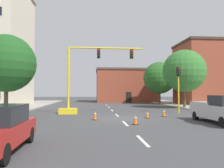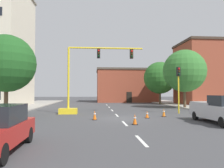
# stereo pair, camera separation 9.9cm
# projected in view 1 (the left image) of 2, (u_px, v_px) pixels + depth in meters

# --- Properties ---
(ground_plane) EXTENTS (160.00, 160.00, 0.00)m
(ground_plane) POSITION_uv_depth(u_px,v_px,m) (120.00, 118.00, 18.56)
(ground_plane) COLOR #424244
(sidewalk_left) EXTENTS (6.00, 56.00, 0.14)m
(sidewalk_left) POSITION_uv_depth(u_px,v_px,m) (3.00, 111.00, 25.47)
(sidewalk_left) COLOR #9E998E
(sidewalk_left) RESTS_ON ground_plane
(sidewalk_right) EXTENTS (6.00, 56.00, 0.14)m
(sidewalk_right) POSITION_uv_depth(u_px,v_px,m) (213.00, 109.00, 27.60)
(sidewalk_right) COLOR #B2ADA3
(sidewalk_right) RESTS_ON ground_plane
(lane_stripe_seg_1) EXTENTS (0.16, 2.40, 0.01)m
(lane_stripe_seg_1) POSITION_uv_depth(u_px,v_px,m) (143.00, 141.00, 10.10)
(lane_stripe_seg_1) COLOR silver
(lane_stripe_seg_1) RESTS_ON ground_plane
(lane_stripe_seg_2) EXTENTS (0.16, 2.40, 0.01)m
(lane_stripe_seg_2) POSITION_uv_depth(u_px,v_px,m) (125.00, 123.00, 15.58)
(lane_stripe_seg_2) COLOR silver
(lane_stripe_seg_2) RESTS_ON ground_plane
(lane_stripe_seg_3) EXTENTS (0.16, 2.40, 0.01)m
(lane_stripe_seg_3) POSITION_uv_depth(u_px,v_px,m) (117.00, 115.00, 21.05)
(lane_stripe_seg_3) COLOR silver
(lane_stripe_seg_3) RESTS_ON ground_plane
(lane_stripe_seg_4) EXTENTS (0.16, 2.40, 0.01)m
(lane_stripe_seg_4) POSITION_uv_depth(u_px,v_px,m) (112.00, 110.00, 26.53)
(lane_stripe_seg_4) COLOR silver
(lane_stripe_seg_4) RESTS_ON ground_plane
(lane_stripe_seg_5) EXTENTS (0.16, 2.40, 0.01)m
(lane_stripe_seg_5) POSITION_uv_depth(u_px,v_px,m) (109.00, 107.00, 32.01)
(lane_stripe_seg_5) COLOR silver
(lane_stripe_seg_5) RESTS_ON ground_plane
(lane_stripe_seg_6) EXTENTS (0.16, 2.40, 0.01)m
(lane_stripe_seg_6) POSITION_uv_depth(u_px,v_px,m) (107.00, 105.00, 37.48)
(lane_stripe_seg_6) COLOR silver
(lane_stripe_seg_6) RESTS_ON ground_plane
(building_brick_center) EXTENTS (13.14, 9.19, 7.18)m
(building_brick_center) POSITION_uv_depth(u_px,v_px,m) (126.00, 86.00, 49.54)
(building_brick_center) COLOR brown
(building_brick_center) RESTS_ON ground_plane
(building_row_right) EXTENTS (14.18, 8.63, 10.89)m
(building_row_right) POSITION_uv_depth(u_px,v_px,m) (219.00, 74.00, 39.03)
(building_row_right) COLOR brown
(building_row_right) RESTS_ON ground_plane
(traffic_signal_gantry) EXTENTS (8.54, 1.20, 6.83)m
(traffic_signal_gantry) POSITION_uv_depth(u_px,v_px,m) (79.00, 92.00, 22.50)
(traffic_signal_gantry) COLOR yellow
(traffic_signal_gantry) RESTS_ON ground_plane
(traffic_light_pole_right) EXTENTS (0.32, 0.47, 4.80)m
(traffic_light_pole_right) POSITION_uv_depth(u_px,v_px,m) (178.00, 79.00, 22.88)
(traffic_light_pole_right) COLOR yellow
(traffic_light_pole_right) RESTS_ON ground_plane
(tree_right_far) EXTENTS (5.74, 5.74, 7.61)m
(tree_right_far) POSITION_uv_depth(u_px,v_px,m) (159.00, 78.00, 39.74)
(tree_right_far) COLOR brown
(tree_right_far) RESTS_ON ground_plane
(tree_right_mid) EXTENTS (5.75, 5.75, 7.93)m
(tree_right_mid) POSITION_uv_depth(u_px,v_px,m) (184.00, 71.00, 29.97)
(tree_right_mid) COLOR brown
(tree_right_mid) RESTS_ON ground_plane
(tree_left_near) EXTENTS (5.25, 5.25, 7.45)m
(tree_left_near) POSITION_uv_depth(u_px,v_px,m) (7.00, 64.00, 20.18)
(tree_left_near) COLOR brown
(tree_left_near) RESTS_ON ground_plane
(pickup_truck_silver) EXTENTS (2.06, 5.42, 1.99)m
(pickup_truck_silver) POSITION_uv_depth(u_px,v_px,m) (220.00, 109.00, 15.69)
(pickup_truck_silver) COLOR #BCBCC1
(pickup_truck_silver) RESTS_ON ground_plane
(traffic_cone_roadside_a) EXTENTS (0.36, 0.36, 0.74)m
(traffic_cone_roadside_a) POSITION_uv_depth(u_px,v_px,m) (164.00, 113.00, 19.85)
(traffic_cone_roadside_a) COLOR black
(traffic_cone_roadside_a) RESTS_ON ground_plane
(traffic_cone_roadside_b) EXTENTS (0.36, 0.36, 0.60)m
(traffic_cone_roadside_b) POSITION_uv_depth(u_px,v_px,m) (147.00, 115.00, 18.72)
(traffic_cone_roadside_b) COLOR black
(traffic_cone_roadside_b) RESTS_ON ground_plane
(traffic_cone_roadside_c) EXTENTS (0.36, 0.36, 0.73)m
(traffic_cone_roadside_c) POSITION_uv_depth(u_px,v_px,m) (135.00, 119.00, 15.01)
(traffic_cone_roadside_c) COLOR black
(traffic_cone_roadside_c) RESTS_ON ground_plane
(traffic_cone_roadside_d) EXTENTS (0.36, 0.36, 0.76)m
(traffic_cone_roadside_d) POSITION_uv_depth(u_px,v_px,m) (95.00, 115.00, 17.54)
(traffic_cone_roadside_d) COLOR black
(traffic_cone_roadside_d) RESTS_ON ground_plane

